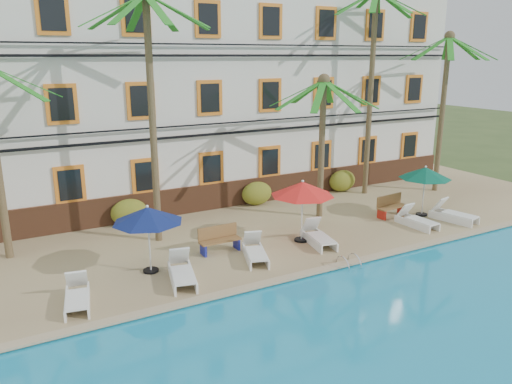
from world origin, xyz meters
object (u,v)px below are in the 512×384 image
palm_b (151,86)px  lounger_b (182,272)px  lounger_e (416,220)px  lounger_a (77,296)px  bench_left (219,239)px  palm_d (372,68)px  umbrella_blue (148,215)px  umbrella_red (302,189)px  palm_c (322,124)px  umbrella_green (425,173)px  lounger_d (318,236)px  lounger_f (453,214)px  pool_ladder (348,265)px  palm_e (444,90)px  lounger_c (255,251)px  bench_right (391,206)px

palm_b → lounger_b: 6.63m
lounger_e → lounger_a: bearing=-178.7°
lounger_e → bench_left: bearing=170.2°
palm_d → bench_left: palm_d is taller
bench_left → umbrella_blue: bearing=-169.2°
umbrella_red → lounger_e: umbrella_red is taller
palm_c → umbrella_green: (3.98, -2.08, -2.11)m
palm_d → lounger_d: bearing=-143.3°
lounger_f → palm_d: bearing=93.6°
umbrella_red → lounger_e: size_ratio=1.28×
lounger_f → pool_ladder: (-6.82, -1.56, -0.30)m
palm_e → pool_ladder: palm_e is taller
umbrella_red → umbrella_blue: bearing=179.6°
lounger_c → bench_right: bench_right is taller
umbrella_blue → lounger_a: 3.21m
lounger_b → bench_left: 2.64m
lounger_d → pool_ladder: bearing=-97.1°
palm_d → umbrella_red: 8.82m
umbrella_red → lounger_d: umbrella_red is taller
palm_d → lounger_b: bearing=-156.1°
lounger_b → lounger_e: size_ratio=1.12×
umbrella_red → palm_c: bearing=42.0°
palm_d → lounger_d: palm_d is taller
umbrella_red → lounger_f: size_ratio=1.16×
palm_e → lounger_f: bearing=-129.9°
palm_c → umbrella_blue: palm_c is taller
palm_c → umbrella_red: size_ratio=2.55×
palm_b → lounger_a: size_ratio=4.75×
lounger_d → lounger_f: bearing=-4.8°
palm_c → lounger_c: (-4.75, -2.85, -3.72)m
lounger_a → pool_ladder: 8.53m
palm_b → lounger_e: (9.74, -3.54, -5.44)m
umbrella_green → lounger_e: 2.28m
palm_d → lounger_f: size_ratio=4.83×
palm_e → bench_left: 14.26m
palm_b → bench_left: (1.54, -2.13, -5.25)m
lounger_c → pool_ladder: bearing=-38.4°
lounger_d → lounger_b: bearing=-174.2°
palm_d → umbrella_red: size_ratio=4.15×
palm_e → lounger_c: (-12.53, -3.47, -4.81)m
palm_c → lounger_b: 9.03m
bench_left → lounger_e: bearing=-9.8°
umbrella_green → lounger_b: umbrella_green is taller
palm_b → palm_d: 11.39m
umbrella_green → bench_left: size_ratio=1.48×
palm_b → umbrella_blue: palm_b is taller
umbrella_blue → lounger_b: (0.63, -1.16, -1.62)m
palm_e → umbrella_blue: (-15.98, -2.74, -3.18)m
bench_right → lounger_c: bearing=-169.7°
palm_c → palm_e: 7.88m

